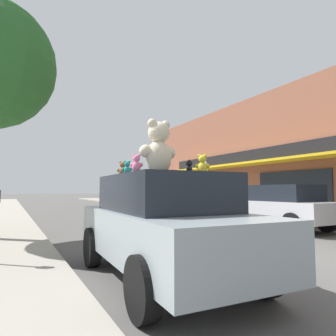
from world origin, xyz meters
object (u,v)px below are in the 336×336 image
teddy_bear_brown (123,169)px  parked_car_far_center (278,205)px  teddy_bear_black (189,168)px  teddy_bear_teal (127,168)px  teddy_bear_giant (159,148)px  teddy_bear_pink (136,164)px  teddy_bear_yellow (202,165)px  teddy_bear_white (205,168)px  plush_art_car (163,224)px  teddy_bear_green (157,171)px

teddy_bear_brown → parked_car_far_center: (6.81, 2.59, -0.91)m
teddy_bear_brown → teddy_bear_black: bearing=150.8°
teddy_bear_teal → parked_car_far_center: 7.59m
teddy_bear_giant → teddy_bear_pink: size_ratio=3.59×
teddy_bear_pink → teddy_bear_brown: (0.25, 1.29, 0.01)m
teddy_bear_yellow → teddy_bear_brown: size_ratio=1.11×
teddy_bear_white → parked_car_far_center: 6.99m
plush_art_car → teddy_bear_green: 1.15m
plush_art_car → teddy_bear_black: 1.00m
teddy_bear_teal → teddy_bear_pink: (-0.17, -0.83, 0.00)m
teddy_bear_brown → teddy_bear_white: (0.98, -1.17, -0.03)m
teddy_bear_giant → teddy_bear_brown: 0.89m
teddy_bear_brown → teddy_bear_black: 1.27m
teddy_bear_brown → teddy_bear_black: (0.80, -0.99, -0.02)m
teddy_bear_pink → teddy_bear_white: size_ratio=1.15×
teddy_bear_black → teddy_bear_white: size_ratio=1.13×
teddy_bear_black → parked_car_far_center: (6.01, 3.58, -0.90)m
teddy_bear_pink → parked_car_far_center: (7.06, 3.88, -0.90)m
teddy_bear_teal → teddy_bear_black: teddy_bear_black is taller
teddy_bear_teal → teddy_bear_pink: teddy_bear_pink is taller
parked_car_far_center → teddy_bear_white: bearing=-147.2°
teddy_bear_giant → teddy_bear_teal: bearing=-39.2°
teddy_bear_green → teddy_bear_brown: (-0.60, 0.16, 0.03)m
teddy_bear_yellow → teddy_bear_pink: bearing=36.9°
teddy_bear_pink → teddy_bear_white: 1.24m
teddy_bear_brown → teddy_bear_white: teddy_bear_brown is taller
plush_art_car → teddy_bear_teal: 1.09m
teddy_bear_teal → teddy_bear_yellow: size_ratio=0.79×
teddy_bear_giant → teddy_bear_yellow: 0.79m
teddy_bear_giant → teddy_bear_pink: bearing=36.1°
plush_art_car → teddy_bear_yellow: (0.45, -0.45, 0.93)m
teddy_bear_black → teddy_bear_white: bearing=81.6°
teddy_bear_giant → teddy_bear_black: bearing=146.2°
teddy_bear_teal → teddy_bear_green: size_ratio=1.09×
teddy_bear_giant → teddy_bear_teal: size_ratio=3.71×
teddy_bear_teal → parked_car_far_center: bearing=-138.3°
teddy_bear_green → teddy_bear_pink: (-0.86, -1.13, 0.01)m
teddy_bear_yellow → parked_car_far_center: teddy_bear_yellow is taller
teddy_bear_teal → teddy_bear_black: bearing=166.7°
teddy_bear_black → teddy_bear_green: bearing=-132.3°
teddy_bear_pink → teddy_bear_yellow: bearing=-144.6°
teddy_bear_black → teddy_bear_pink: bearing=-39.5°
teddy_bear_green → teddy_bear_brown: size_ratio=0.80×
plush_art_car → teddy_bear_teal: (-0.47, 0.40, 0.90)m
plush_art_car → teddy_bear_pink: 1.18m
teddy_bear_teal → teddy_bear_green: 0.75m
teddy_bear_brown → teddy_bear_black: teddy_bear_brown is taller
teddy_bear_giant → teddy_bear_black: size_ratio=3.67×
teddy_bear_black → parked_car_far_center: size_ratio=0.06×
teddy_bear_giant → teddy_bear_yellow: size_ratio=2.94×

